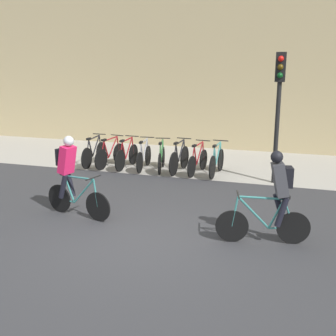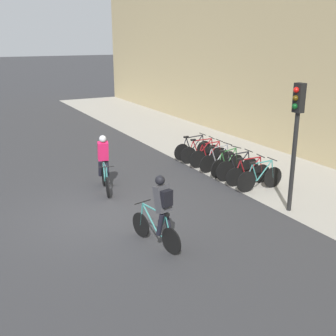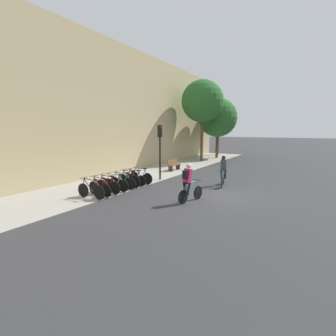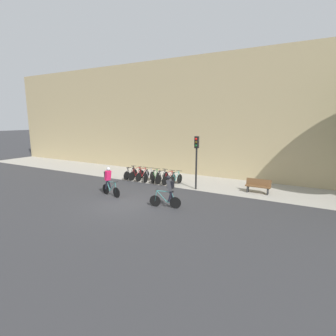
{
  "view_description": "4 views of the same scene",
  "coord_description": "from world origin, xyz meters",
  "px_view_note": "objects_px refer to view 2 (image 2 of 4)",
  "views": [
    {
      "loc": [
        2.71,
        -6.81,
        3.25
      ],
      "look_at": [
        -0.24,
        2.58,
        0.78
      ],
      "focal_mm": 45.0,
      "sensor_mm": 36.0,
      "label": 1
    },
    {
      "loc": [
        10.13,
        -3.29,
        4.64
      ],
      "look_at": [
        -0.15,
        2.2,
        0.99
      ],
      "focal_mm": 45.0,
      "sensor_mm": 36.0,
      "label": 2
    },
    {
      "loc": [
        -12.22,
        -3.99,
        3.24
      ],
      "look_at": [
        0.55,
        3.31,
        1.07
      ],
      "focal_mm": 28.0,
      "sensor_mm": 36.0,
      "label": 3
    },
    {
      "loc": [
        8.86,
        -10.83,
        4.6
      ],
      "look_at": [
        0.81,
        3.39,
        1.54
      ],
      "focal_mm": 28.0,
      "sensor_mm": 36.0,
      "label": 4
    }
  ],
  "objects_px": {
    "parked_bike_5": "(237,168)",
    "parked_bike_1": "(201,153)",
    "parked_bike_6": "(248,173)",
    "parked_bike_7": "(260,178)",
    "parked_bike_4": "(227,164)",
    "traffic_light_pole": "(296,124)",
    "parked_bike_3": "(218,160)",
    "parked_bike_0": "(193,149)",
    "cyclist_pink": "(104,161)",
    "cyclist_grey": "(161,210)",
    "parked_bike_2": "(209,156)"
  },
  "relations": [
    {
      "from": "cyclist_pink",
      "to": "cyclist_grey",
      "type": "xyz_separation_m",
      "value": [
        4.3,
        -0.21,
        -0.0
      ]
    },
    {
      "from": "cyclist_pink",
      "to": "cyclist_grey",
      "type": "bearing_deg",
      "value": -2.78
    },
    {
      "from": "cyclist_grey",
      "to": "parked_bike_2",
      "type": "height_order",
      "value": "cyclist_grey"
    },
    {
      "from": "cyclist_grey",
      "to": "traffic_light_pole",
      "type": "height_order",
      "value": "traffic_light_pole"
    },
    {
      "from": "parked_bike_0",
      "to": "parked_bike_3",
      "type": "xyz_separation_m",
      "value": [
        1.72,
        -0.0,
        -0.01
      ]
    },
    {
      "from": "cyclist_grey",
      "to": "parked_bike_3",
      "type": "relative_size",
      "value": 1.06
    },
    {
      "from": "cyclist_pink",
      "to": "traffic_light_pole",
      "type": "distance_m",
      "value": 5.84
    },
    {
      "from": "parked_bike_2",
      "to": "parked_bike_7",
      "type": "relative_size",
      "value": 0.97
    },
    {
      "from": "cyclist_grey",
      "to": "parked_bike_2",
      "type": "bearing_deg",
      "value": 136.92
    },
    {
      "from": "cyclist_grey",
      "to": "traffic_light_pole",
      "type": "bearing_deg",
      "value": 93.52
    },
    {
      "from": "parked_bike_3",
      "to": "parked_bike_5",
      "type": "bearing_deg",
      "value": 0.07
    },
    {
      "from": "cyclist_pink",
      "to": "traffic_light_pole",
      "type": "xyz_separation_m",
      "value": [
        4.05,
        3.93,
        1.49
      ]
    },
    {
      "from": "parked_bike_0",
      "to": "parked_bike_2",
      "type": "relative_size",
      "value": 1.03
    },
    {
      "from": "parked_bike_3",
      "to": "parked_bike_4",
      "type": "relative_size",
      "value": 1.03
    },
    {
      "from": "parked_bike_5",
      "to": "parked_bike_1",
      "type": "bearing_deg",
      "value": -179.96
    },
    {
      "from": "parked_bike_3",
      "to": "parked_bike_6",
      "type": "xyz_separation_m",
      "value": [
        1.72,
        -0.0,
        -0.0
      ]
    },
    {
      "from": "parked_bike_0",
      "to": "traffic_light_pole",
      "type": "distance_m",
      "value": 6.06
    },
    {
      "from": "cyclist_grey",
      "to": "traffic_light_pole",
      "type": "xyz_separation_m",
      "value": [
        -0.25,
        4.14,
        1.49
      ]
    },
    {
      "from": "cyclist_grey",
      "to": "parked_bike_6",
      "type": "relative_size",
      "value": 1.07
    },
    {
      "from": "parked_bike_5",
      "to": "traffic_light_pole",
      "type": "height_order",
      "value": "traffic_light_pole"
    },
    {
      "from": "cyclist_grey",
      "to": "parked_bike_2",
      "type": "xyz_separation_m",
      "value": [
        -4.8,
        4.49,
        -0.55
      ]
    },
    {
      "from": "parked_bike_7",
      "to": "parked_bike_5",
      "type": "bearing_deg",
      "value": 179.95
    },
    {
      "from": "cyclist_grey",
      "to": "parked_bike_0",
      "type": "height_order",
      "value": "cyclist_grey"
    },
    {
      "from": "cyclist_pink",
      "to": "cyclist_grey",
      "type": "relative_size",
      "value": 1.01
    },
    {
      "from": "cyclist_grey",
      "to": "parked_bike_2",
      "type": "distance_m",
      "value": 6.59
    },
    {
      "from": "parked_bike_5",
      "to": "parked_bike_0",
      "type": "bearing_deg",
      "value": -179.97
    },
    {
      "from": "parked_bike_3",
      "to": "parked_bike_6",
      "type": "bearing_deg",
      "value": -0.01
    },
    {
      "from": "cyclist_grey",
      "to": "parked_bike_0",
      "type": "relative_size",
      "value": 1.03
    },
    {
      "from": "parked_bike_4",
      "to": "traffic_light_pole",
      "type": "height_order",
      "value": "traffic_light_pole"
    },
    {
      "from": "parked_bike_5",
      "to": "parked_bike_7",
      "type": "height_order",
      "value": "parked_bike_5"
    },
    {
      "from": "parked_bike_3",
      "to": "parked_bike_4",
      "type": "height_order",
      "value": "parked_bike_3"
    },
    {
      "from": "parked_bike_5",
      "to": "parked_bike_4",
      "type": "bearing_deg",
      "value": -179.9
    },
    {
      "from": "parked_bike_5",
      "to": "parked_bike_7",
      "type": "relative_size",
      "value": 0.98
    },
    {
      "from": "parked_bike_2",
      "to": "parked_bike_4",
      "type": "distance_m",
      "value": 1.15
    },
    {
      "from": "cyclist_pink",
      "to": "parked_bike_6",
      "type": "bearing_deg",
      "value": 67.23
    },
    {
      "from": "cyclist_grey",
      "to": "parked_bike_6",
      "type": "distance_m",
      "value": 5.17
    },
    {
      "from": "parked_bike_4",
      "to": "parked_bike_7",
      "type": "xyz_separation_m",
      "value": [
        1.72,
        -0.0,
        0.01
      ]
    },
    {
      "from": "parked_bike_6",
      "to": "parked_bike_7",
      "type": "bearing_deg",
      "value": 0.07
    },
    {
      "from": "parked_bike_3",
      "to": "cyclist_pink",
      "type": "bearing_deg",
      "value": -91.01
    },
    {
      "from": "parked_bike_4",
      "to": "parked_bike_5",
      "type": "distance_m",
      "value": 0.57
    },
    {
      "from": "cyclist_grey",
      "to": "parked_bike_3",
      "type": "distance_m",
      "value": 6.19
    },
    {
      "from": "parked_bike_1",
      "to": "parked_bike_6",
      "type": "relative_size",
      "value": 1.03
    },
    {
      "from": "cyclist_pink",
      "to": "parked_bike_2",
      "type": "relative_size",
      "value": 1.06
    },
    {
      "from": "parked_bike_4",
      "to": "parked_bike_7",
      "type": "height_order",
      "value": "parked_bike_7"
    },
    {
      "from": "cyclist_grey",
      "to": "parked_bike_3",
      "type": "xyz_separation_m",
      "value": [
        -4.22,
        4.49,
        -0.55
      ]
    },
    {
      "from": "cyclist_pink",
      "to": "parked_bike_5",
      "type": "relative_size",
      "value": 1.05
    },
    {
      "from": "parked_bike_1",
      "to": "traffic_light_pole",
      "type": "relative_size",
      "value": 0.48
    },
    {
      "from": "parked_bike_1",
      "to": "parked_bike_3",
      "type": "xyz_separation_m",
      "value": [
        1.15,
        0.0,
        -0.01
      ]
    },
    {
      "from": "parked_bike_4",
      "to": "parked_bike_0",
      "type": "bearing_deg",
      "value": -179.99
    },
    {
      "from": "parked_bike_0",
      "to": "parked_bike_6",
      "type": "height_order",
      "value": "parked_bike_0"
    }
  ]
}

